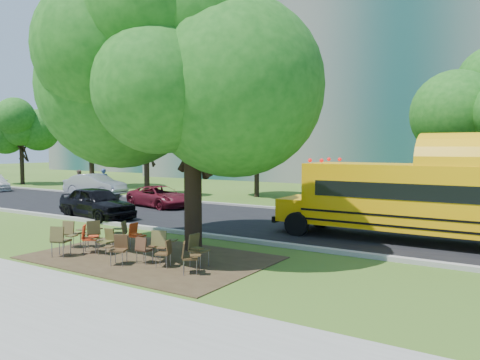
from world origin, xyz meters
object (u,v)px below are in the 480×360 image
Objects in this scene: chair_12 at (197,247)px; pedestrian_a at (104,182)px; chair_3 at (106,239)px; pedestrian_b at (79,181)px; chair_1 at (88,236)px; chair_4 at (144,247)px; main_tree at (192,73)px; bg_car_red at (160,197)px; bg_car_silver at (95,185)px; chair_2 at (61,238)px; chair_6 at (165,251)px; chair_10 at (136,233)px; chair_8 at (93,231)px; chair_9 at (121,231)px; chair_0 at (72,231)px; chair_5 at (119,247)px; chair_11 at (162,243)px; chair_7 at (188,255)px; black_car at (97,203)px; school_bus at (450,200)px.

pedestrian_a is (-17.42, 12.12, 0.35)m from chair_12.
chair_3 is 20.92m from pedestrian_b.
chair_4 is at bearing 47.26° from chair_1.
main_tree is at bearing -106.96° from pedestrian_a.
chair_12 is 0.50× the size of pedestrian_a.
bg_car_silver is at bearing 86.18° from bg_car_red.
bg_car_silver is at bearing 116.80° from chair_2.
bg_car_silver is (-14.24, 11.70, 0.24)m from chair_3.
chair_6 is 0.42× the size of pedestrian_a.
chair_10 is (1.07, 2.01, -0.07)m from chair_2.
chair_4 is 3.02m from chair_8.
chair_9 is at bearing -159.67° from main_tree.
chair_0 is 1.00× the size of chair_8.
chair_5 is 2.65m from chair_8.
chair_2 is at bearing 46.24° from chair_3.
chair_11 reaches higher than chair_1.
chair_1 is 20.59m from pedestrian_b.
pedestrian_b is at bearing -159.74° from chair_7.
chair_8 is 1.45m from chair_10.
chair_5 is at bearing -134.48° from bg_car_silver.
chair_12 is at bearing -107.47° from black_car.
pedestrian_a is at bearing -123.34° from chair_12.
pedestrian_a is at bearing 55.30° from black_car.
pedestrian_b is at bearing 86.33° from bg_car_red.
chair_6 is 0.18× the size of black_car.
chair_4 is 1.54m from chair_12.
chair_0 is at bearing -65.88° from chair_10.
black_car is 1.03× the size of bg_car_red.
school_bus is 10.33m from chair_10.
chair_12 is (4.38, -0.15, -0.00)m from chair_8.
chair_7 is 1.00× the size of chair_10.
chair_9 is 0.93× the size of chair_12.
black_car reaches higher than chair_0.
chair_10 is (-8.43, -5.88, -1.04)m from school_bus.
chair_9 is at bearing -115.60° from black_car.
bg_car_silver is at bearing 58.38° from black_car.
pedestrian_b reaches higher than chair_10.
chair_4 is at bearing -166.47° from chair_5.
chair_6 is at bearing -18.76° from chair_0.
black_car is (-4.39, 4.79, 0.17)m from chair_0.
bg_car_red is at bearing 98.00° from chair_2.
chair_2 reaches higher than chair_0.
chair_4 is 0.93× the size of chair_10.
chair_9 is at bearing -100.24° from chair_12.
chair_10 is at bearing -83.43° from chair_5.
chair_9 is at bearing -133.60° from bg_car_silver.
chair_3 is 1.21m from chair_8.
chair_10 is 7.28m from black_car.
chair_12 is at bearing -121.30° from bg_car_red.
chair_1 is 0.54× the size of pedestrian_b.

